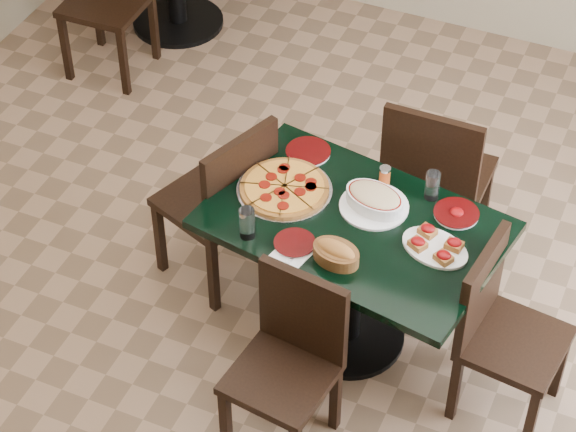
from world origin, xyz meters
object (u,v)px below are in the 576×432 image
at_px(main_table, 353,252).
at_px(bruschetta_platter, 435,245).
at_px(chair_far, 435,175).
at_px(bread_basket, 336,253).
at_px(chair_left, 225,198).
at_px(pepperoni_pizza, 284,188).
at_px(chair_right, 499,325).
at_px(chair_near, 291,354).
at_px(lasagna_casserole, 374,200).

distance_m(main_table, bruschetta_platter, 0.42).
distance_m(chair_far, bread_basket, 0.92).
height_order(chair_left, pepperoni_pizza, chair_left).
xyz_separation_m(main_table, bruschetta_platter, (0.37, -0.02, 0.21)).
bearing_deg(chair_far, main_table, 75.11).
bearing_deg(chair_far, chair_left, 30.63).
xyz_separation_m(bread_basket, bruschetta_platter, (0.35, 0.22, -0.02)).
bearing_deg(bread_basket, chair_left, 163.69).
distance_m(chair_right, pepperoni_pizza, 1.09).
relative_size(chair_far, chair_near, 1.16).
distance_m(chair_left, bruschetta_platter, 1.09).
bearing_deg(chair_near, chair_far, 86.93).
bearing_deg(main_table, chair_left, 178.94).
xyz_separation_m(pepperoni_pizza, bruschetta_platter, (0.72, -0.08, 0.01)).
bearing_deg(bread_basket, chair_right, 24.89).
bearing_deg(bruschetta_platter, chair_left, -170.80).
height_order(chair_far, lasagna_casserole, chair_far).
xyz_separation_m(chair_near, lasagna_casserole, (0.10, 0.68, 0.32)).
relative_size(chair_far, pepperoni_pizza, 2.35).
bearing_deg(chair_left, chair_far, 141.12).
xyz_separation_m(chair_far, chair_near, (-0.22, -1.20, -0.08)).
relative_size(bread_basket, bruschetta_platter, 0.67).
height_order(chair_right, chair_left, chair_left).
bearing_deg(lasagna_casserole, chair_left, -166.85).
distance_m(pepperoni_pizza, bread_basket, 0.47).
bearing_deg(bruschetta_platter, lasagna_casserole, 173.98).
bearing_deg(main_table, bruschetta_platter, 6.33).
bearing_deg(chair_far, pepperoni_pizza, 47.93).
relative_size(main_table, pepperoni_pizza, 3.21).
relative_size(chair_far, lasagna_casserole, 3.23).
bearing_deg(chair_right, main_table, 90.04).
height_order(chair_far, chair_near, chair_far).
distance_m(chair_near, chair_left, 0.94).
distance_m(chair_right, bread_basket, 0.76).
distance_m(main_table, chair_far, 0.66).
xyz_separation_m(lasagna_casserole, bruschetta_platter, (0.32, -0.14, -0.02)).
height_order(chair_near, chair_right, chair_right).
bearing_deg(main_table, chair_far, 84.78).
relative_size(chair_right, lasagna_casserole, 2.85).
distance_m(chair_far, pepperoni_pizza, 0.80).
xyz_separation_m(pepperoni_pizza, lasagna_casserole, (0.40, 0.06, 0.03)).
height_order(chair_near, pepperoni_pizza, chair_near).
bearing_deg(bread_basket, chair_near, -88.92).
distance_m(chair_right, chair_left, 1.39).
distance_m(main_table, lasagna_casserole, 0.26).
relative_size(lasagna_casserole, bruschetta_platter, 0.88).
relative_size(chair_right, chair_left, 0.93).
xyz_separation_m(chair_far, bread_basket, (-0.16, -0.88, 0.23)).
height_order(chair_right, bruschetta_platter, chair_right).
height_order(main_table, lasagna_casserole, lasagna_casserole).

